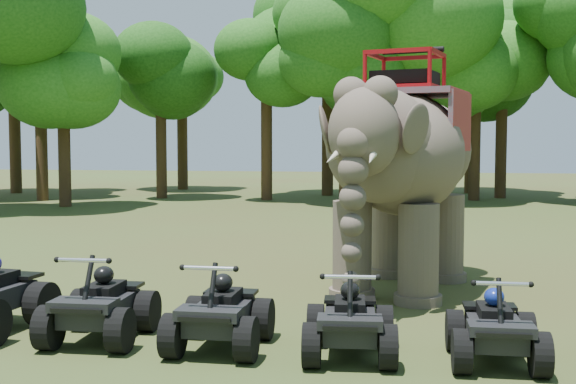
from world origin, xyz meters
name	(u,v)px	position (x,y,z in m)	size (l,w,h in m)	color
ground	(275,317)	(0.00, 0.00, 0.00)	(110.00, 110.00, 0.00)	#47381E
elephant	(403,169)	(1.93, 2.58, 2.27)	(2.37, 5.40, 4.53)	brown
atv_1	(100,296)	(-2.16, -1.68, 0.63)	(1.23, 1.69, 1.25)	black
atv_2	(220,303)	(-0.41, -1.79, 0.61)	(1.20, 1.64, 1.22)	black
atv_3	(350,312)	(1.33, -1.86, 0.58)	(1.15, 1.58, 1.17)	black
atv_4	(495,318)	(3.14, -1.83, 0.57)	(1.12, 1.53, 1.14)	black
tree_0	(366,122)	(0.00, 22.84, 3.66)	(5.13, 5.13, 7.32)	#195114
tree_1	(475,119)	(5.02, 23.98, 3.84)	(5.38, 5.38, 7.68)	#195114
tree_25	(64,122)	(-12.48, 17.65, 3.59)	(5.03, 5.03, 7.18)	#195114
tree_26	(161,123)	(-9.96, 22.69, 3.68)	(5.16, 5.16, 7.37)	#195114
tree_27	(267,119)	(-4.67, 22.48, 3.85)	(5.39, 5.39, 7.70)	#195114
tree_28	(471,107)	(5.19, 28.75, 4.64)	(6.49, 6.49, 9.27)	#195114
tree_31	(398,80)	(1.45, 21.73, 5.49)	(7.68, 7.68, 10.97)	#195114
tree_32	(182,105)	(-11.00, 29.18, 4.88)	(6.83, 6.83, 9.76)	#195114
tree_33	(41,114)	(-15.01, 20.37, 4.04)	(5.66, 5.66, 8.08)	#195114
tree_34	(346,102)	(-0.81, 21.03, 4.50)	(6.30, 6.30, 9.00)	#195114
tree_35	(328,100)	(-2.17, 25.91, 4.90)	(6.86, 6.86, 9.80)	#195114
tree_37	(14,99)	(-18.91, 24.74, 5.05)	(7.07, 7.07, 10.11)	#195114
tree_38	(502,113)	(6.41, 25.59, 4.15)	(5.81, 5.81, 8.30)	#195114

